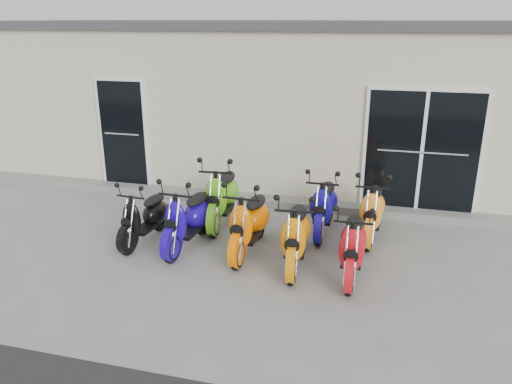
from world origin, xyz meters
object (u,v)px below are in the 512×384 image
scooter_front_blue (188,211)px  scooter_back_green (222,188)px  scooter_front_orange_a (249,215)px  scooter_back_blue (324,198)px  scooter_front_orange_b (296,226)px  scooter_back_yellow (373,202)px  scooter_front_black (144,210)px  scooter_front_red (353,237)px

scooter_front_blue → scooter_back_green: size_ratio=0.94×
scooter_front_blue → scooter_front_orange_a: size_ratio=0.98×
scooter_front_blue → scooter_back_green: bearing=82.5°
scooter_back_green → scooter_back_blue: scooter_back_green is taller
scooter_front_orange_a → scooter_front_orange_b: bearing=-15.9°
scooter_front_orange_a → scooter_back_yellow: size_ratio=1.03×
scooter_front_black → scooter_back_green: (0.96, 1.03, 0.11)m
scooter_front_orange_a → scooter_back_green: (-0.76, 0.99, 0.03)m
scooter_back_blue → scooter_back_green: bearing=-177.8°
scooter_front_black → scooter_back_green: bearing=52.1°
scooter_front_orange_a → scooter_back_blue: 1.45m
scooter_front_orange_b → scooter_front_red: 0.82m
scooter_front_blue → scooter_back_blue: bearing=33.4°
scooter_front_orange_b → scooter_back_yellow: bearing=46.6°
scooter_front_orange_a → scooter_front_orange_b: (0.76, -0.24, -0.01)m
scooter_front_orange_a → scooter_front_red: scooter_front_orange_a is taller
scooter_back_blue → scooter_back_yellow: size_ratio=1.00×
scooter_front_orange_a → scooter_front_orange_b: size_ratio=1.02×
scooter_front_black → scooter_back_green: size_ratio=0.83×
scooter_front_red → scooter_front_blue: bearing=172.2°
scooter_front_orange_a → scooter_front_blue: bearing=-175.1°
scooter_front_black → scooter_front_blue: scooter_front_blue is taller
scooter_front_orange_b → scooter_back_green: (-1.52, 1.23, 0.04)m
scooter_back_blue → scooter_front_orange_b: bearing=-100.4°
scooter_front_orange_b → scooter_back_blue: 1.32m
scooter_back_blue → scooter_back_yellow: 0.78m
scooter_front_black → scooter_front_orange_a: scooter_front_orange_a is taller
scooter_front_black → scooter_front_orange_a: 1.72m
scooter_front_black → scooter_back_yellow: bearing=22.3°
scooter_front_blue → scooter_front_orange_a: bearing=7.0°
scooter_back_green → scooter_back_blue: (1.76, 0.07, -0.05)m
scooter_front_orange_a → scooter_front_red: (1.57, -0.34, -0.04)m
scooter_back_blue → scooter_front_red: bearing=-67.7°
scooter_front_orange_a → scooter_front_red: size_ratio=1.07×
scooter_back_blue → scooter_front_blue: bearing=-150.7°
scooter_front_orange_a → scooter_back_yellow: (1.78, 1.05, -0.02)m
scooter_front_orange_a → scooter_front_red: 1.61m
scooter_front_orange_a → scooter_back_green: scooter_back_green is taller
scooter_back_green → scooter_front_orange_b: bearing=-43.9°
scooter_front_red → scooter_back_green: 2.68m
scooter_front_black → scooter_front_red: (3.29, -0.30, 0.04)m
scooter_front_blue → scooter_front_black: bearing=-176.1°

